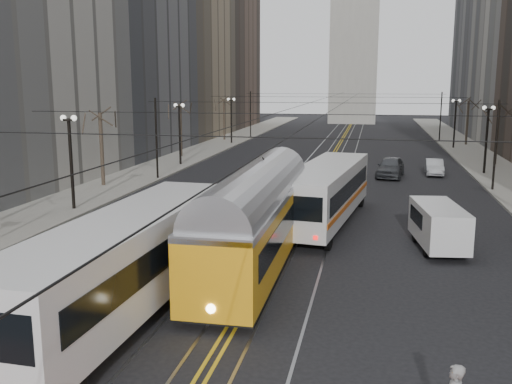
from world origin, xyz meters
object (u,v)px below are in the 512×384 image
at_px(rear_bus, 326,195).
at_px(sedan_silver, 434,167).
at_px(streetcar, 256,227).
at_px(sedan_grey, 390,167).
at_px(transit_bus, 126,266).
at_px(cargo_van, 438,228).

height_order(rear_bus, sedan_silver, rear_bus).
height_order(streetcar, sedan_silver, streetcar).
bearing_deg(sedan_grey, sedan_silver, 35.45).
bearing_deg(rear_bus, streetcar, -98.65).
xyz_separation_m(transit_bus, rear_bus, (5.53, 14.14, -0.06)).
relative_size(transit_bus, rear_bus, 1.08).
bearing_deg(cargo_van, streetcar, -160.86).
height_order(streetcar, cargo_van, streetcar).
bearing_deg(transit_bus, cargo_van, 44.40).
bearing_deg(sedan_silver, cargo_van, -93.29).
distance_m(streetcar, rear_bus, 8.39).
height_order(transit_bus, cargo_van, transit_bus).
bearing_deg(sedan_silver, sedan_grey, -150.10).
relative_size(cargo_van, sedan_silver, 1.19).
height_order(rear_bus, cargo_van, rear_bus).
relative_size(transit_bus, cargo_van, 2.83).
relative_size(streetcar, rear_bus, 1.14).
distance_m(rear_bus, cargo_van, 6.94).
bearing_deg(transit_bus, streetcar, 64.15).
distance_m(transit_bus, cargo_van, 15.08).
bearing_deg(rear_bus, sedan_silver, 75.48).
relative_size(streetcar, cargo_van, 2.98).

